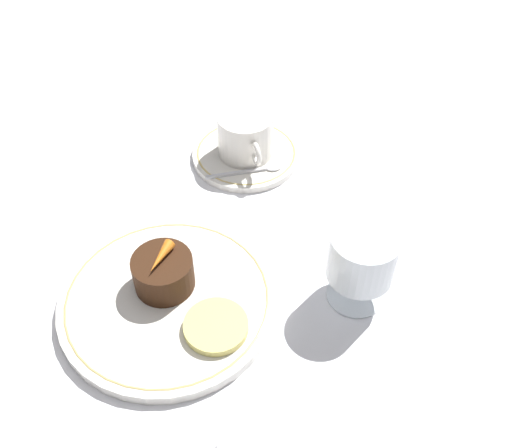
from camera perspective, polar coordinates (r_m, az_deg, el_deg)
ground_plane at (r=0.75m, az=-6.73°, el=-5.89°), size 3.00×3.00×0.00m
dinner_plate at (r=0.73m, az=-8.41°, el=-7.25°), size 0.26×0.26×0.01m
saucer at (r=0.91m, az=-0.95°, el=6.70°), size 0.16×0.16×0.01m
coffee_cup at (r=0.88m, az=-1.01°, el=8.57°), size 0.11×0.08×0.07m
spoon at (r=0.87m, az=-0.35°, el=5.11°), size 0.02×0.11×0.00m
wine_glass at (r=0.69m, az=10.05°, el=-3.36°), size 0.08×0.08×0.11m
dessert_cake at (r=0.72m, az=-8.85°, el=-4.49°), size 0.07×0.07×0.04m
carrot_garnish at (r=0.70m, az=-9.11°, el=-3.01°), size 0.04×0.04×0.01m
pineapple_slice at (r=0.69m, az=-3.84°, el=-9.70°), size 0.07×0.07×0.01m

